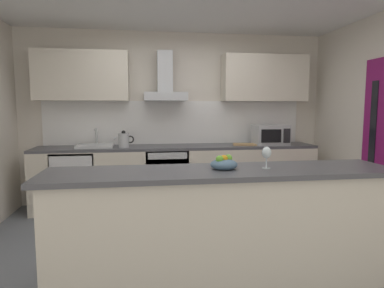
{
  "coord_description": "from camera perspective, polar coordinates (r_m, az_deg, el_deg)",
  "views": [
    {
      "loc": [
        -0.51,
        -3.27,
        1.46
      ],
      "look_at": [
        0.04,
        0.4,
        1.05
      ],
      "focal_mm": 30.79,
      "sensor_mm": 36.0,
      "label": 1
    }
  ],
  "objects": [
    {
      "name": "backsplash_tile",
      "position": [
        5.13,
        -2.77,
        3.74
      ],
      "size": [
        3.95,
        0.02,
        0.66
      ],
      "primitive_type": "cube",
      "color": "white"
    },
    {
      "name": "ground",
      "position": [
        3.62,
        0.38,
        -17.65
      ],
      "size": [
        5.64,
        4.69,
        0.02
      ],
      "primitive_type": "cube",
      "color": "slate"
    },
    {
      "name": "counter_island",
      "position": [
        2.79,
        5.3,
        -14.11
      ],
      "size": [
        2.83,
        0.64,
        0.97
      ],
      "color": "beige",
      "rests_on": "ground"
    },
    {
      "name": "upper_cabinets",
      "position": [
        4.99,
        -2.63,
        11.49
      ],
      "size": [
        4.03,
        0.32,
        0.7
      ],
      "color": "beige"
    },
    {
      "name": "refrigerator",
      "position": [
        4.97,
        -19.47,
        -6.08
      ],
      "size": [
        0.58,
        0.6,
        0.85
      ],
      "color": "white",
      "rests_on": "ground"
    },
    {
      "name": "wall_back",
      "position": [
        5.2,
        -2.86,
        4.55
      ],
      "size": [
        5.64,
        0.12,
        2.6
      ],
      "primitive_type": "cube",
      "color": "silver",
      "rests_on": "ground"
    },
    {
      "name": "fruit_bowl",
      "position": [
        2.68,
        5.54,
        -3.41
      ],
      "size": [
        0.22,
        0.22,
        0.12
      ],
      "color": "slate",
      "rests_on": "counter_island"
    },
    {
      "name": "sink",
      "position": [
        4.85,
        -16.36,
        -0.23
      ],
      "size": [
        0.5,
        0.4,
        0.26
      ],
      "color": "silver",
      "rests_on": "counter_back"
    },
    {
      "name": "wine_glass",
      "position": [
        2.75,
        12.79,
        -1.59
      ],
      "size": [
        0.08,
        0.08,
        0.18
      ],
      "color": "silver",
      "rests_on": "counter_island"
    },
    {
      "name": "oven",
      "position": [
        4.88,
        -4.46,
        -5.53
      ],
      "size": [
        0.6,
        0.62,
        0.8
      ],
      "color": "slate",
      "rests_on": "ground"
    },
    {
      "name": "kettle",
      "position": [
        4.76,
        -11.73,
        0.71
      ],
      "size": [
        0.29,
        0.15,
        0.24
      ],
      "color": "#B7BABC",
      "rests_on": "counter_back"
    },
    {
      "name": "microwave",
      "position": [
        5.12,
        13.42,
        1.56
      ],
      "size": [
        0.5,
        0.38,
        0.3
      ],
      "color": "#B7BABC",
      "rests_on": "counter_back"
    },
    {
      "name": "range_hood",
      "position": [
        4.92,
        -4.71,
        10.11
      ],
      "size": [
        0.62,
        0.45,
        0.72
      ],
      "color": "#B7BABC"
    },
    {
      "name": "counter_back",
      "position": [
        4.92,
        -2.37,
        -5.53
      ],
      "size": [
        4.09,
        0.6,
        0.9
      ],
      "color": "beige",
      "rests_on": "ground"
    },
    {
      "name": "chopping_board",
      "position": [
        5.01,
        9.09,
        -0.06
      ],
      "size": [
        0.38,
        0.29,
        0.02
      ],
      "primitive_type": "cube",
      "rotation": [
        0.0,
        0.0,
        -0.22
      ],
      "color": "tan",
      "rests_on": "counter_back"
    }
  ]
}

